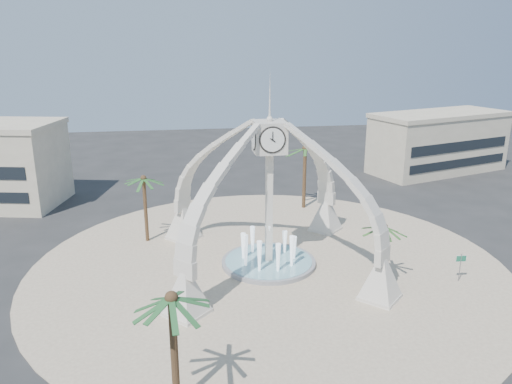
{
  "coord_description": "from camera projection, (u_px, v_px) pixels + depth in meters",
  "views": [
    {
      "loc": [
        -7.02,
        -38.35,
        18.29
      ],
      "look_at": [
        -0.78,
        2.0,
        5.93
      ],
      "focal_mm": 35.0,
      "sensor_mm": 36.0,
      "label": 1
    }
  ],
  "objects": [
    {
      "name": "plaza",
      "position": [
        269.0,
        264.0,
        42.59
      ],
      "size": [
        40.0,
        40.0,
        0.06
      ],
      "primitive_type": "cylinder",
      "color": "beige",
      "rests_on": "ground"
    },
    {
      "name": "palm_east",
      "position": [
        384.0,
        227.0,
        38.08
      ],
      "size": [
        4.17,
        4.17,
        5.37
      ],
      "rotation": [
        0.0,
        0.0,
        -0.29
      ],
      "color": "brown",
      "rests_on": "ground"
    },
    {
      "name": "palm_north",
      "position": [
        305.0,
        149.0,
        55.19
      ],
      "size": [
        5.06,
        5.06,
        7.74
      ],
      "rotation": [
        0.0,
        0.0,
        0.19
      ],
      "color": "brown",
      "rests_on": "ground"
    },
    {
      "name": "ground",
      "position": [
        269.0,
        265.0,
        42.6
      ],
      "size": [
        140.0,
        140.0,
        0.0
      ],
      "primitive_type": "plane",
      "color": "#282828",
      "rests_on": "ground"
    },
    {
      "name": "building_ne",
      "position": [
        438.0,
        142.0,
        72.22
      ],
      "size": [
        21.87,
        14.17,
        8.6
      ],
      "rotation": [
        0.0,
        0.0,
        0.31
      ],
      "color": "beige",
      "rests_on": "ground"
    },
    {
      "name": "street_sign",
      "position": [
        461.0,
        262.0,
        39.11
      ],
      "size": [
        0.87,
        0.08,
        2.37
      ],
      "rotation": [
        0.0,
        0.0,
        -0.06
      ],
      "color": "slate",
      "rests_on": "ground"
    },
    {
      "name": "palm_west",
      "position": [
        144.0,
        179.0,
        45.87
      ],
      "size": [
        4.43,
        4.43,
        6.89
      ],
      "rotation": [
        0.0,
        0.0,
        0.3
      ],
      "color": "brown",
      "rests_on": "ground"
    },
    {
      "name": "fountain",
      "position": [
        269.0,
        262.0,
        42.51
      ],
      "size": [
        8.0,
        8.0,
        3.62
      ],
      "color": "gray",
      "rests_on": "ground"
    },
    {
      "name": "palm_south",
      "position": [
        171.0,
        300.0,
        24.3
      ],
      "size": [
        4.59,
        4.59,
        7.11
      ],
      "rotation": [
        0.0,
        0.0,
        -0.09
      ],
      "color": "brown",
      "rests_on": "ground"
    },
    {
      "name": "clock_tower",
      "position": [
        269.0,
        192.0,
        40.72
      ],
      "size": [
        17.94,
        17.94,
        16.3
      ],
      "color": "beige",
      "rests_on": "ground"
    }
  ]
}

